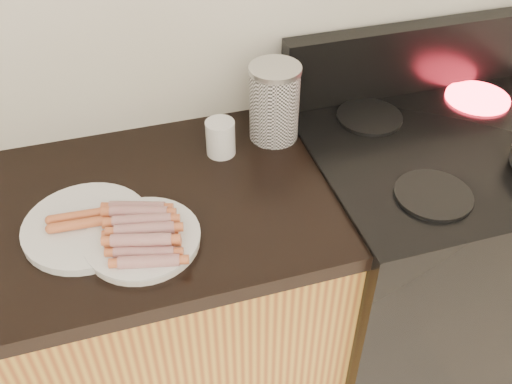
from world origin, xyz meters
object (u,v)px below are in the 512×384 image
object	(u,v)px
side_plate	(86,226)
main_plate	(143,240)
stove	(424,261)
canister	(274,103)
mug	(220,138)

from	to	relation	value
side_plate	main_plate	bearing A→B (deg)	-34.55
stove	canister	size ratio (longest dim) A/B	4.46
stove	main_plate	bearing A→B (deg)	-172.31
mug	main_plate	bearing A→B (deg)	-132.22
main_plate	side_plate	size ratio (longest dim) A/B	0.89
stove	main_plate	distance (m)	0.95
stove	mug	world-z (taller)	mug
side_plate	mug	xyz separation A→B (m)	(0.35, 0.19, 0.04)
main_plate	mug	size ratio (longest dim) A/B	2.63
side_plate	canister	xyz separation A→B (m)	(0.50, 0.22, 0.09)
stove	side_plate	bearing A→B (deg)	-177.87
stove	canister	xyz separation A→B (m)	(-0.44, 0.18, 0.55)
canister	mug	distance (m)	0.17
main_plate	canister	xyz separation A→B (m)	(0.39, 0.30, 0.09)
side_plate	canister	bearing A→B (deg)	23.43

